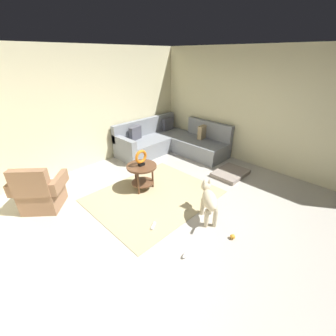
{
  "coord_description": "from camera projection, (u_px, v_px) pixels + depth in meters",
  "views": [
    {
      "loc": [
        -2.26,
        -2.08,
        2.5
      ],
      "look_at": [
        0.45,
        0.6,
        0.55
      ],
      "focal_mm": 23.85,
      "sensor_mm": 36.0,
      "label": 1
    }
  ],
  "objects": [
    {
      "name": "ground_plane",
      "position": [
        174.0,
        218.0,
        3.89
      ],
      "size": [
        6.0,
        6.0,
        0.1
      ],
      "primitive_type": "cube",
      "color": "#B7B2A8"
    },
    {
      "name": "dog_toy_bone",
      "position": [
        187.0,
        254.0,
        3.09
      ],
      "size": [
        0.18,
        0.07,
        0.06
      ],
      "primitive_type": "ellipsoid",
      "rotation": [
        0.0,
        0.0,
        0.05
      ],
      "color": "silver",
      "rests_on": "ground_plane"
    },
    {
      "name": "dog",
      "position": [
        209.0,
        200.0,
        3.64
      ],
      "size": [
        0.6,
        0.67,
        0.63
      ],
      "rotation": [
        0.0,
        0.0,
        5.56
      ],
      "color": "beige",
      "rests_on": "ground_plane"
    },
    {
      "name": "wall_back",
      "position": [
        81.0,
        111.0,
        5.09
      ],
      "size": [
        6.0,
        0.12,
        2.7
      ],
      "primitive_type": "cube",
      "color": "beige",
      "rests_on": "ground_plane"
    },
    {
      "name": "area_rug",
      "position": [
        154.0,
        196.0,
        4.4
      ],
      "size": [
        2.3,
        1.9,
        0.01
      ],
      "primitive_type": "cube",
      "color": "tan",
      "rests_on": "ground_plane"
    },
    {
      "name": "armchair",
      "position": [
        41.0,
        193.0,
        3.92
      ],
      "size": [
        1.0,
        0.98,
        0.88
      ],
      "rotation": [
        0.0,
        0.0,
        -0.73
      ],
      "color": "#936B4C",
      "rests_on": "ground_plane"
    },
    {
      "name": "sectional_couch",
      "position": [
        171.0,
        142.0,
        6.26
      ],
      "size": [
        2.2,
        2.25,
        0.88
      ],
      "color": "gray",
      "rests_on": "ground_plane"
    },
    {
      "name": "torus_sculpture",
      "position": [
        141.0,
        157.0,
        4.33
      ],
      "size": [
        0.28,
        0.08,
        0.33
      ],
      "color": "black",
      "rests_on": "side_table"
    },
    {
      "name": "side_table",
      "position": [
        142.0,
        171.0,
        4.46
      ],
      "size": [
        0.6,
        0.6,
        0.54
      ],
      "color": "brown",
      "rests_on": "ground_plane"
    },
    {
      "name": "dog_bed_mat",
      "position": [
        230.0,
        173.0,
        5.16
      ],
      "size": [
        0.8,
        0.6,
        0.09
      ],
      "primitive_type": "cube",
      "color": "gray",
      "rests_on": "ground_plane"
    },
    {
      "name": "dog_toy_rope",
      "position": [
        153.0,
        226.0,
        3.6
      ],
      "size": [
        0.17,
        0.13,
        0.05
      ],
      "primitive_type": "cylinder",
      "rotation": [
        0.0,
        1.57,
        0.52
      ],
      "color": "silver",
      "rests_on": "ground_plane"
    },
    {
      "name": "dog_toy_ball",
      "position": [
        233.0,
        237.0,
        3.37
      ],
      "size": [
        0.08,
        0.08,
        0.08
      ],
      "primitive_type": "sphere",
      "color": "orange",
      "rests_on": "ground_plane"
    },
    {
      "name": "wall_right",
      "position": [
        263.0,
        110.0,
        5.12
      ],
      "size": [
        0.12,
        6.0,
        2.7
      ],
      "primitive_type": "cube",
      "color": "beige",
      "rests_on": "ground_plane"
    }
  ]
}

